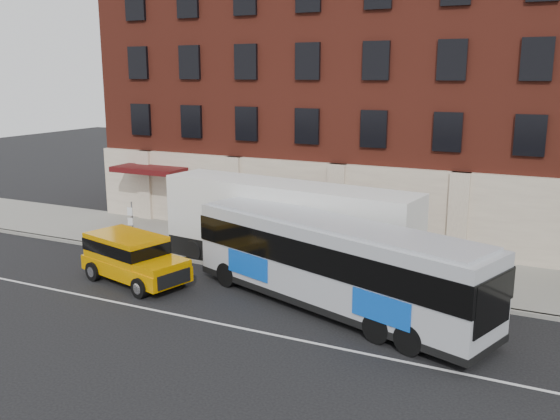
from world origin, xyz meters
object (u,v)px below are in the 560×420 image
at_px(yellow_suv, 131,255).
at_px(shipping_container, 287,228).
at_px(sign_pole, 132,223).
at_px(city_bus, 334,262).

height_order(yellow_suv, shipping_container, shipping_container).
xyz_separation_m(sign_pole, yellow_suv, (2.79, -3.45, -0.31)).
xyz_separation_m(yellow_suv, shipping_container, (5.25, 4.10, 0.81)).
relative_size(yellow_suv, shipping_container, 0.44).
bearing_deg(shipping_container, sign_pole, -175.35).
bearing_deg(city_bus, sign_pole, 166.84).
bearing_deg(sign_pole, shipping_container, 4.65).
distance_m(sign_pole, yellow_suv, 4.44).
relative_size(sign_pole, yellow_suv, 0.47).
bearing_deg(yellow_suv, sign_pole, 128.94).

